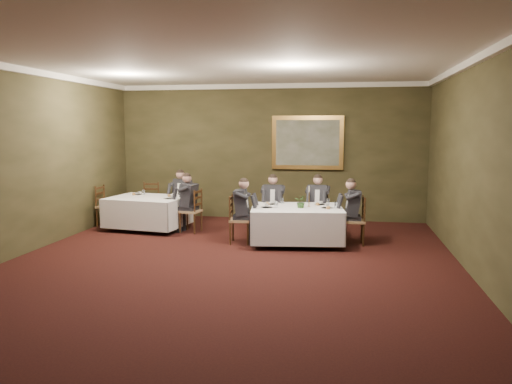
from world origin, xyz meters
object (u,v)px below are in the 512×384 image
(diner_main_backright, at_px, (318,212))
(chair_sec_endleft, at_px, (107,215))
(chair_main_endright, at_px, (354,231))
(diner_main_endright, at_px, (354,220))
(chair_main_endleft, at_px, (240,229))
(table_main, at_px, (297,222))
(candlestick, at_px, (309,199))
(chair_sec_endright, at_px, (191,220))
(chair_main_backleft, at_px, (273,221))
(diner_main_backleft, at_px, (273,211))
(chair_main_backright, at_px, (318,222))
(diner_sec_endright, at_px, (191,210))
(centerpiece, at_px, (301,201))
(diner_main_endleft, at_px, (240,219))
(table_second, at_px, (148,210))
(chair_sec_backright, at_px, (183,212))
(diner_sec_backright, at_px, (183,203))
(chair_sec_backleft, at_px, (150,210))
(painting, at_px, (307,143))

(diner_main_backright, xyz_separation_m, chair_sec_endleft, (-5.09, 0.02, -0.23))
(chair_main_endright, xyz_separation_m, diner_main_endright, (-0.01, -0.00, 0.23))
(chair_main_endleft, xyz_separation_m, chair_main_endright, (2.35, 0.30, 0.00))
(table_main, relative_size, diner_main_backright, 1.51)
(candlestick, bearing_deg, chair_main_endright, 2.37)
(chair_main_endleft, xyz_separation_m, chair_sec_endright, (-1.32, 0.88, 0.00))
(chair_main_backleft, xyz_separation_m, candlestick, (0.86, -0.78, 0.64))
(diner_main_backleft, relative_size, chair_main_backright, 1.35)
(chair_main_endleft, distance_m, diner_sec_endright, 1.61)
(centerpiece, bearing_deg, chair_sec_endleft, 167.04)
(diner_main_endleft, relative_size, centerpiece, 4.82)
(table_second, xyz_separation_m, chair_main_backright, (3.98, 0.14, -0.17))
(diner_main_backleft, xyz_separation_m, chair_main_backright, (1.00, 0.14, -0.23))
(diner_main_endleft, distance_m, chair_sec_backright, 2.63)
(diner_main_endright, bearing_deg, chair_main_endright, -90.00)
(table_second, distance_m, centerpiece, 3.85)
(diner_main_backright, xyz_separation_m, candlestick, (-0.14, -0.89, 0.42))
(chair_main_endright, bearing_deg, chair_sec_endleft, 77.92)
(centerpiece, distance_m, candlestick, 0.24)
(diner_main_backleft, xyz_separation_m, diner_sec_backright, (-2.40, 0.82, 0.00))
(chair_sec_backleft, height_order, diner_sec_backright, diner_sec_backright)
(diner_main_endleft, height_order, chair_sec_backleft, diner_main_endleft)
(table_second, distance_m, diner_main_endleft, 2.65)
(table_main, height_order, candlestick, candlestick)
(diner_main_endright, xyz_separation_m, diner_sec_endright, (-3.67, 0.58, 0.00))
(chair_sec_backleft, xyz_separation_m, chair_sec_endright, (1.46, -1.11, 0.00))
(chair_main_backleft, relative_size, chair_sec_endright, 1.00)
(diner_sec_backright, bearing_deg, candlestick, 175.01)
(table_second, relative_size, chair_main_backleft, 1.93)
(diner_main_endleft, relative_size, diner_main_endright, 1.00)
(diner_main_endright, bearing_deg, table_main, 93.62)
(chair_main_endleft, distance_m, candlestick, 1.57)
(chair_sec_endright, height_order, painting, painting)
(chair_main_endright, bearing_deg, diner_main_backleft, 64.23)
(table_second, distance_m, diner_sec_endright, 1.11)
(diner_main_backright, xyz_separation_m, chair_main_endleft, (-1.55, -1.15, -0.23))
(chair_sec_backleft, xyz_separation_m, diner_sec_backright, (0.94, -0.14, 0.23))
(chair_main_backright, relative_size, chair_sec_backright, 1.00)
(chair_sec_endright, bearing_deg, chair_sec_backleft, 61.00)
(chair_main_endright, bearing_deg, painting, 20.89)
(chair_main_backright, height_order, chair_sec_endleft, same)
(table_main, xyz_separation_m, chair_sec_endleft, (-4.71, 1.02, -0.17))
(chair_sec_backright, relative_size, chair_sec_endleft, 1.00)
(diner_main_backleft, bearing_deg, centerpiece, 124.81)
(chair_sec_endright, relative_size, painting, 0.55)
(chair_sec_endleft, distance_m, centerpiece, 4.97)
(diner_main_backleft, height_order, candlestick, diner_main_backleft)
(chair_main_backleft, relative_size, centerpiece, 3.59)
(chair_main_endleft, xyz_separation_m, painting, (1.17, 2.87, 1.72))
(table_main, relative_size, diner_main_backleft, 1.51)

